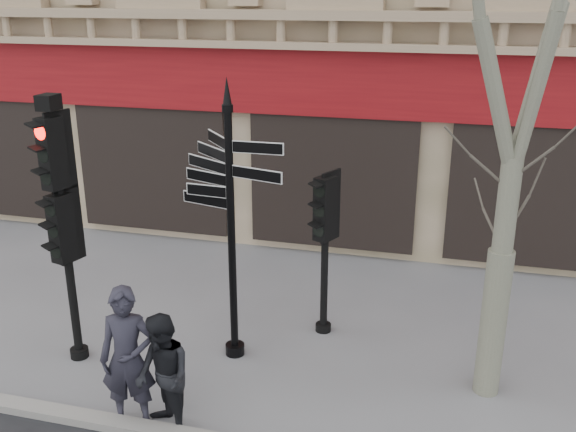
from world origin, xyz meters
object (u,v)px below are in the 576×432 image
fingerpost (230,177)px  pedestrian_a (128,359)px  traffic_signal_main (61,200)px  traffic_signal_secondary (325,226)px  pedestrian_b (163,377)px

fingerpost → pedestrian_a: 2.78m
fingerpost → traffic_signal_main: fingerpost is taller
traffic_signal_main → traffic_signal_secondary: size_ratio=1.51×
fingerpost → pedestrian_b: (-0.22, -1.97, -2.01)m
traffic_signal_main → pedestrian_b: (2.04, -1.28, -1.70)m
traffic_signal_secondary → pedestrian_b: 3.47m
traffic_signal_secondary → pedestrian_b: traffic_signal_secondary is taller
fingerpost → traffic_signal_main: 2.39m
traffic_signal_secondary → pedestrian_b: bearing=-89.9°
fingerpost → pedestrian_a: size_ratio=2.19×
traffic_signal_main → traffic_signal_secondary: (3.43, 1.73, -0.68)m
traffic_signal_secondary → pedestrian_a: (-1.87, -2.97, -0.88)m
pedestrian_b → fingerpost: bearing=125.4°
pedestrian_a → pedestrian_b: (0.48, -0.04, -0.15)m
traffic_signal_main → pedestrian_a: (1.56, -1.24, -1.56)m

